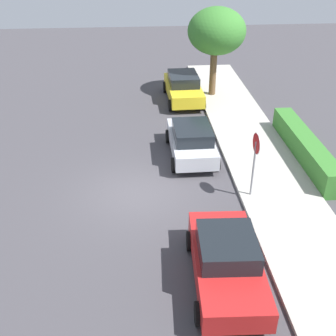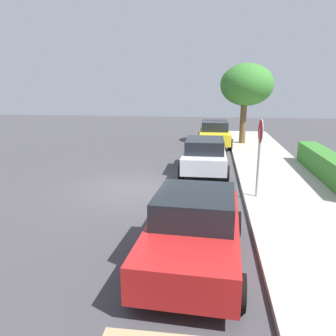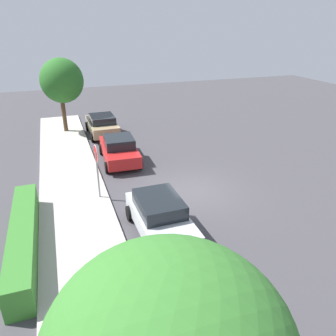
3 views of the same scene
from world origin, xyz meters
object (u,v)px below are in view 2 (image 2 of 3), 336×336
Objects in this scene: stop_sign at (260,145)px; parked_car_yellow at (214,133)px; parked_car_silver at (205,155)px; parked_car_red at (194,228)px; street_tree_mid_block at (247,85)px.

stop_sign is 10.47m from parked_car_yellow.
parked_car_red is at bearing 0.18° from parked_car_silver.
street_tree_mid_block reaches higher than stop_sign.
parked_car_red is at bearing -8.57° from street_tree_mid_block.
parked_car_silver is 0.79× the size of street_tree_mid_block.
stop_sign is 4.71m from parked_car_red.
street_tree_mid_block reaches higher than parked_car_silver.
street_tree_mid_block is (-15.18, 2.29, 3.00)m from parked_car_red.
parked_car_silver is (-3.46, -1.84, -1.09)m from stop_sign.
parked_car_silver is at bearing -3.35° from parked_car_yellow.
parked_car_silver is 0.94× the size of parked_car_red.
parked_car_silver is 0.90× the size of parked_car_yellow.
parked_car_yellow is at bearing 178.51° from parked_car_red.
street_tree_mid_block is (-0.66, 1.91, 2.97)m from parked_car_yellow.
parked_car_yellow is 0.88× the size of street_tree_mid_block.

